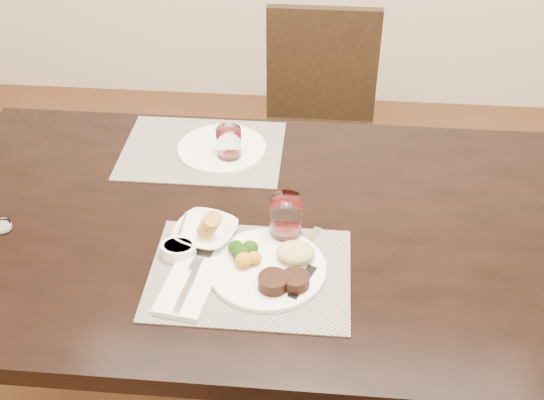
# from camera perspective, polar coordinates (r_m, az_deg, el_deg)

# --- Properties ---
(dining_table) EXTENTS (2.00, 1.00, 0.75)m
(dining_table) POSITION_cam_1_polar(r_m,az_deg,el_deg) (1.76, 3.19, -4.19)
(dining_table) COLOR black
(dining_table) RESTS_ON ground
(chair_far) EXTENTS (0.42, 0.42, 0.90)m
(chair_far) POSITION_cam_1_polar(r_m,az_deg,el_deg) (2.61, 3.97, 6.79)
(chair_far) COLOR black
(chair_far) RESTS_ON ground
(placemat_near) EXTENTS (0.46, 0.34, 0.00)m
(placemat_near) POSITION_cam_1_polar(r_m,az_deg,el_deg) (1.57, -1.87, -6.19)
(placemat_near) COLOR gray
(placemat_near) RESTS_ON dining_table
(placemat_far) EXTENTS (0.46, 0.34, 0.00)m
(placemat_far) POSITION_cam_1_polar(r_m,az_deg,el_deg) (1.99, -5.83, 4.18)
(placemat_far) COLOR gray
(placemat_far) RESTS_ON dining_table
(dinner_plate) EXTENTS (0.27, 0.27, 0.05)m
(dinner_plate) POSITION_cam_1_polar(r_m,az_deg,el_deg) (1.57, 0.05, -5.60)
(dinner_plate) COLOR white
(dinner_plate) RESTS_ON placemat_near
(napkin_fork) EXTENTS (0.13, 0.20, 0.02)m
(napkin_fork) POSITION_cam_1_polar(r_m,az_deg,el_deg) (1.54, -7.01, -7.19)
(napkin_fork) COLOR white
(napkin_fork) RESTS_ON placemat_near
(steak_knife) EXTENTS (0.08, 0.26, 0.01)m
(steak_knife) POSITION_cam_1_polar(r_m,az_deg,el_deg) (1.56, 2.62, -6.23)
(steak_knife) COLOR silver
(steak_knife) RESTS_ON placemat_near
(cracker_bowl) EXTENTS (0.18, 0.18, 0.06)m
(cracker_bowl) POSITION_cam_1_polar(r_m,az_deg,el_deg) (1.66, -5.58, -2.68)
(cracker_bowl) COLOR white
(cracker_bowl) RESTS_ON placemat_near
(sauce_ramekin) EXTENTS (0.09, 0.13, 0.07)m
(sauce_ramekin) POSITION_cam_1_polar(r_m,az_deg,el_deg) (1.62, -7.82, -4.12)
(sauce_ramekin) COLOR white
(sauce_ramekin) RESTS_ON placemat_near
(wine_glass_near) EXTENTS (0.08, 0.08, 0.11)m
(wine_glass_near) POSITION_cam_1_polar(r_m,az_deg,el_deg) (1.64, 1.16, -1.67)
(wine_glass_near) COLOR white
(wine_glass_near) RESTS_ON placemat_near
(far_plate) EXTENTS (0.25, 0.25, 0.01)m
(far_plate) POSITION_cam_1_polar(r_m,az_deg,el_deg) (1.97, -4.21, 4.33)
(far_plate) COLOR white
(far_plate) RESTS_ON placemat_far
(wine_glass_far) EXTENTS (0.07, 0.07, 0.10)m
(wine_glass_far) POSITION_cam_1_polar(r_m,az_deg,el_deg) (1.92, -3.61, 4.56)
(wine_glass_far) COLOR white
(wine_glass_far) RESTS_ON placemat_far
(salt_cellar) EXTENTS (0.04, 0.04, 0.02)m
(salt_cellar) POSITION_cam_1_polar(r_m,az_deg,el_deg) (1.82, -21.61, -2.07)
(salt_cellar) COLOR white
(salt_cellar) RESTS_ON dining_table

